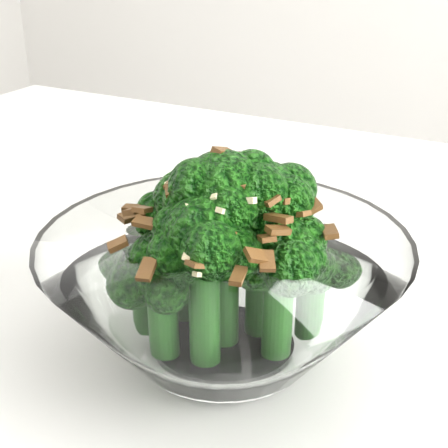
% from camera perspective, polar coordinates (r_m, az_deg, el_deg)
% --- Properties ---
extents(table, '(1.22, 0.83, 0.75)m').
position_cam_1_polar(table, '(0.67, 0.74, -6.88)').
color(table, white).
rests_on(table, ground).
extents(broccoli_dish, '(0.24, 0.24, 0.15)m').
position_cam_1_polar(broccoli_dish, '(0.45, -0.09, -4.89)').
color(broccoli_dish, white).
rests_on(broccoli_dish, table).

